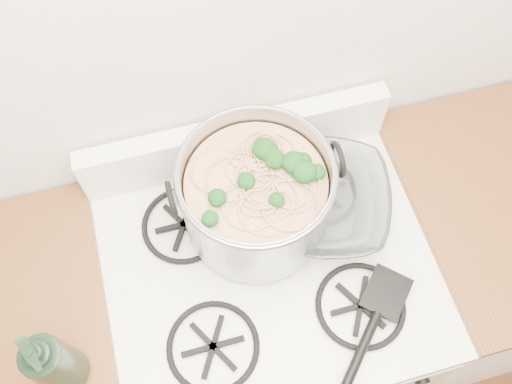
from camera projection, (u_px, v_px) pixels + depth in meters
name	position (u px, v px, depth m)	size (l,w,h in m)	color
gas_range	(266.00, 319.00, 1.74)	(0.76, 0.66, 0.92)	white
counter_left	(100.00, 361.00, 1.66)	(0.25, 0.65, 0.92)	silver
stock_pot	(256.00, 197.00, 1.27)	(0.37, 0.34, 0.23)	#96969E
spatula	(387.00, 292.00, 1.27)	(0.29, 0.31, 0.02)	black
glass_bowl	(320.00, 205.00, 1.36)	(0.13, 0.13, 0.03)	white
bottle	(49.00, 361.00, 1.09)	(0.10, 0.10, 0.26)	black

